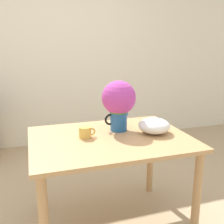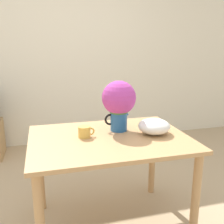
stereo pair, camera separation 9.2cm
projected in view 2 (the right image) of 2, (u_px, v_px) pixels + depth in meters
ground_plane at (90, 224)px, 2.17m from camera, size 12.00×12.00×0.00m
wall_back at (63, 55)px, 3.72m from camera, size 8.00×0.05×2.60m
table at (109, 151)px, 2.00m from camera, size 1.18×0.88×0.77m
flower_vase at (119, 102)px, 2.07m from camera, size 0.27×0.27×0.40m
coffee_mug at (85, 132)px, 1.96m from camera, size 0.13×0.09×0.08m
white_bowl at (154, 126)px, 2.03m from camera, size 0.25×0.25×0.12m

